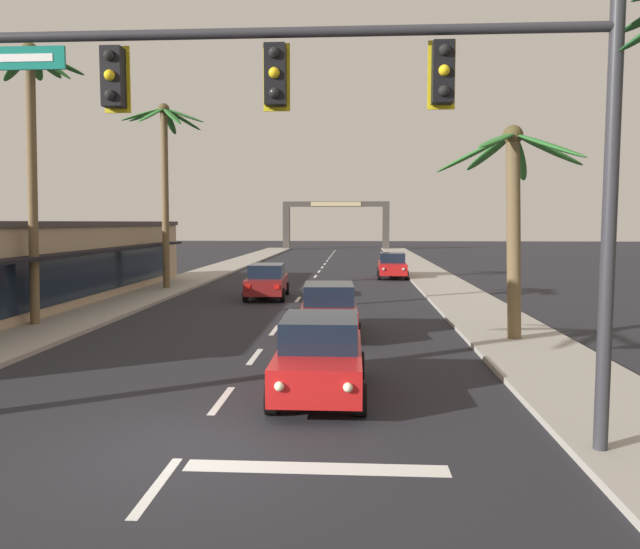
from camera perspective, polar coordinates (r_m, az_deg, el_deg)
name	(u,v)px	position (r m, az deg, el deg)	size (l,w,h in m)	color
ground_plane	(184,450)	(10.58, -12.57, -15.73)	(220.00, 220.00, 0.00)	#232328
sidewalk_right	(460,298)	(30.15, 12.97, -2.14)	(3.20, 110.00, 0.14)	#9E998E
sidewalk_left	(143,296)	(31.56, -16.22, -1.90)	(3.20, 110.00, 0.14)	#9E998E
lane_markings	(309,297)	(30.26, -1.06, -2.11)	(4.28, 89.38, 0.01)	silver
traffic_signal_mast	(386,118)	(9.73, 6.20, 14.32)	(10.45, 0.41, 7.26)	#2D2D33
sedan_lead_at_stop_bar	(320,355)	(13.25, 0.02, -7.53)	(1.96, 4.46, 1.68)	red
sedan_third_in_queue	(329,309)	(20.11, 0.83, -3.24)	(2.10, 4.51, 1.68)	maroon
sedan_oncoming_far	(267,281)	(29.82, -4.97, -0.59)	(2.10, 4.51, 1.68)	maroon
sedan_parked_nearest_kerb	(392,265)	(40.72, 6.76, 0.87)	(1.99, 4.47, 1.68)	red
palm_left_second	(31,121)	(23.62, -25.35, 12.81)	(3.23, 3.67, 9.77)	brown
palm_left_third	(165,162)	(34.22, -14.30, 10.15)	(4.44, 4.14, 10.01)	brown
palm_right_second	(513,195)	(19.56, 17.58, 7.11)	(4.61, 4.35, 6.62)	brown
storefront_strip_left	(9,265)	(29.38, -27.01, 0.81)	(7.46, 27.76, 3.74)	tan
town_gateway_arch	(336,218)	(83.15, 1.50, 5.26)	(14.43, 0.90, 6.49)	#423D38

